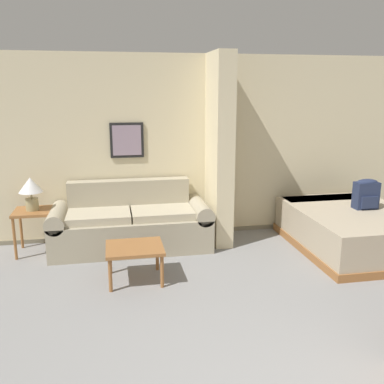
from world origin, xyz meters
name	(u,v)px	position (x,y,z in m)	size (l,w,h in m)	color
wall_back	(209,147)	(0.00, 4.25, 1.29)	(7.75, 0.16, 2.60)	beige
wall_partition_pillar	(219,150)	(0.05, 3.83, 1.30)	(0.24, 0.73, 2.60)	beige
couch	(131,224)	(-1.19, 3.77, 0.33)	(2.14, 0.84, 0.89)	tan
coffee_table	(135,250)	(-1.20, 2.71, 0.36)	(0.64, 0.56, 0.41)	#996033
side_table	(33,217)	(-2.45, 3.82, 0.49)	(0.48, 0.48, 0.58)	#996033
table_lamp	(31,189)	(-2.45, 3.82, 0.87)	(0.30, 0.30, 0.43)	tan
bed	(353,229)	(1.77, 3.18, 0.27)	(1.52, 1.95, 0.53)	#996033
backpack	(366,193)	(1.95, 3.24, 0.74)	(0.32, 0.20, 0.41)	#232D4C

